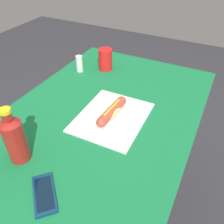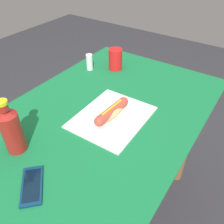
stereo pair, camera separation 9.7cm
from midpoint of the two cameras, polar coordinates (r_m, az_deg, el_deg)
ground_plane at (r=1.60m, az=-0.24°, el=-22.57°), size 6.00×6.00×0.00m
dining_table at (r=1.10m, az=-0.33°, el=-6.64°), size 1.21×0.78×0.77m
paper_wrapper at (r=0.99m, az=2.81°, el=-1.34°), size 0.33×0.27×0.01m
hot_dog at (r=0.97m, az=2.87°, el=0.02°), size 0.20×0.06×0.05m
cell_phone at (r=0.78m, az=-15.30°, el=-16.95°), size 0.14×0.14×0.01m
soda_bottle at (r=0.85m, az=-20.18°, el=-4.15°), size 0.07×0.07×0.21m
drinking_cup at (r=1.32m, az=2.97°, el=12.51°), size 0.07×0.07×0.12m
salt_shaker at (r=1.32m, az=-3.33°, el=11.88°), size 0.04×0.04×0.09m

